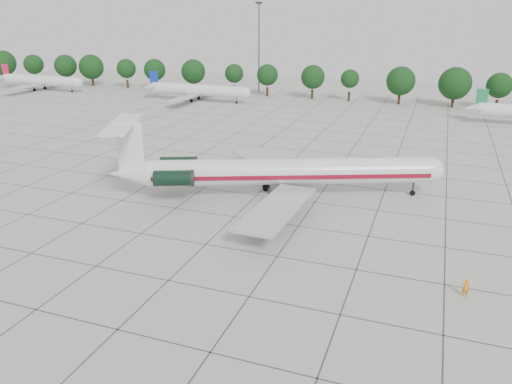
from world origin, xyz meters
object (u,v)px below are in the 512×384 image
bg_airliner_b (197,90)px  floodlight_mast (259,43)px  main_airliner (272,171)px  ground_crew (466,288)px  bg_airliner_a (41,81)px

bg_airliner_b → floodlight_mast: (10.04, 21.12, 11.37)m
bg_airliner_b → floodlight_mast: floodlight_mast is taller
main_airliner → floodlight_mast: size_ratio=1.66×
ground_crew → floodlight_mast: bearing=-80.1°
ground_crew → bg_airliner_a: (-119.27, 81.02, 2.04)m
main_airliner → bg_airliner_a: 115.09m
bg_airliner_a → floodlight_mast: floodlight_mast is taller
bg_airliner_b → ground_crew: bearing=-50.7°
main_airliner → bg_airliner_a: main_airliner is taller
bg_airliner_a → ground_crew: bearing=-34.2°
ground_crew → floodlight_mast: 116.51m
main_airliner → floodlight_mast: 90.76m
ground_crew → floodlight_mast: (-55.64, 101.49, 13.41)m
main_airliner → floodlight_mast: (-32.21, 84.18, 10.65)m
floodlight_mast → bg_airliner_b: bearing=-115.4°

